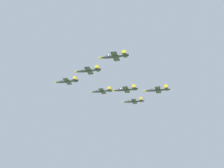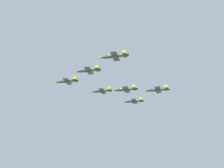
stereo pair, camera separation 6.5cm
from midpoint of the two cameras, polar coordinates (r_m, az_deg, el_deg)
The scene contains 7 objects.
jet_lead at distance 209.31m, azimuth -8.08°, elevation 0.48°, with size 15.03×10.78×3.49m.
jet_left_wingman at distance 188.69m, azimuth -4.32°, elevation 2.40°, with size 14.91×10.78×3.47m.
jet_right_wingman at distance 217.36m, azimuth -1.89°, elevation -1.26°, with size 14.55×10.59×3.39m.
jet_left_outer at distance 169.65m, azimuth 0.34°, elevation 4.94°, with size 14.91×10.92×3.48m.
jet_right_outer at distance 227.58m, azimuth 3.80°, elevation -3.07°, with size 14.69×10.33×3.40m.
jet_slot_rear at distance 195.98m, azimuth 2.35°, elevation -0.98°, with size 14.73×10.60×3.42m.
jet_trailing at distance 193.10m, azimuth 7.96°, elevation -1.02°, with size 14.80×10.72×3.45m.
Camera 2 is at (56.90, 187.78, 2.00)m, focal length 51.56 mm.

